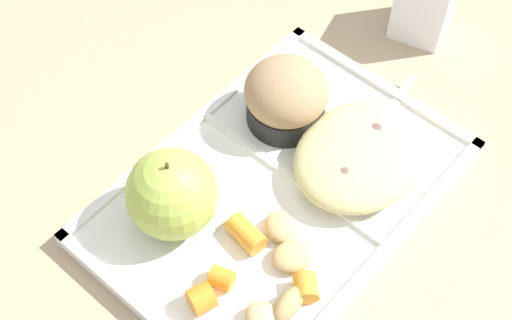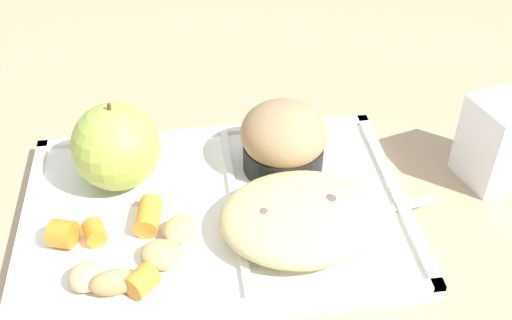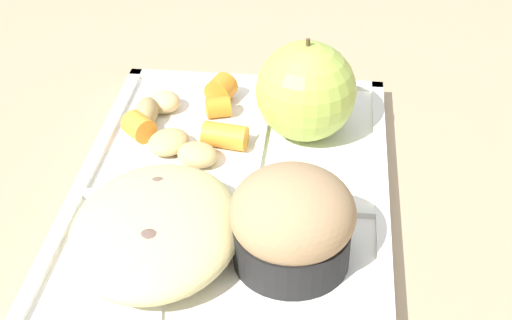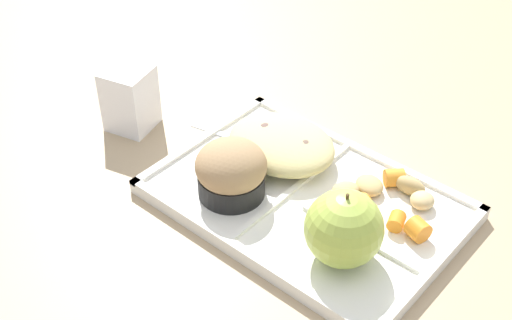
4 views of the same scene
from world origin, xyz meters
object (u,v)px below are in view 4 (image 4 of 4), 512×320
Objects in this scene: green_apple at (344,229)px; plastic_fork at (248,143)px; lunch_tray at (306,201)px; bran_muffin at (231,171)px; milk_carton at (130,99)px.

green_apple is 0.24m from plastic_fork.
plastic_fork is (0.12, -0.03, 0.01)m from lunch_tray.
bran_muffin is 0.56× the size of plastic_fork.
lunch_tray is at bearing 164.68° from plastic_fork.
lunch_tray reaches higher than plastic_fork.
lunch_tray is at bearing 170.37° from milk_carton.
green_apple reaches higher than milk_carton.
plastic_fork is (0.21, -0.09, -0.04)m from green_apple.
green_apple is (-0.09, 0.05, 0.05)m from lunch_tray.
green_apple is 0.16m from bran_muffin.
milk_carton is at bearing -7.14° from bran_muffin.
bran_muffin is (0.07, 0.05, 0.04)m from lunch_tray.
plastic_fork is at bearing -60.49° from bran_muffin.
lunch_tray is 4.18× the size of bran_muffin.
lunch_tray is at bearing -144.26° from bran_muffin.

